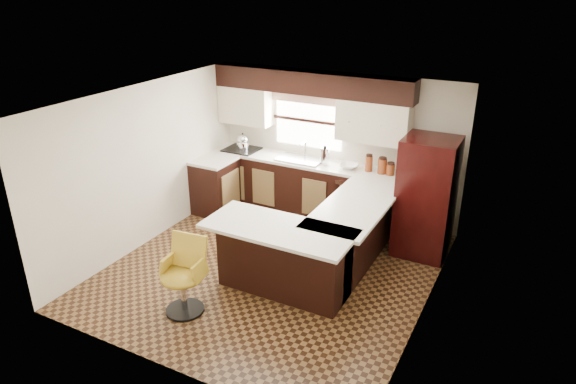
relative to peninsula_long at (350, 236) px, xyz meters
The scene contains 30 objects.
floor 1.18m from the peninsula_long, 145.22° to the right, with size 4.40×4.40×0.00m, color #49301A.
ceiling 2.24m from the peninsula_long, 145.22° to the right, with size 4.40×4.40×0.00m, color silver.
wall_back 1.96m from the peninsula_long, 119.74° to the left, with size 4.40×4.40×0.00m, color beige.
wall_front 3.06m from the peninsula_long, 107.67° to the right, with size 4.40×4.40×0.00m, color beige.
wall_left 3.15m from the peninsula_long, 168.23° to the right, with size 4.40×4.40×0.00m, color beige.
wall_right 1.55m from the peninsula_long, 27.51° to the right, with size 4.40×4.40×0.00m, color beige.
base_cab_back 1.86m from the peninsula_long, 136.64° to the left, with size 3.30×0.60×0.90m, color black.
base_cab_left 2.77m from the peninsula_long, 166.97° to the left, with size 0.60×0.70×0.90m, color black.
counter_back 1.92m from the peninsula_long, 136.64° to the left, with size 3.30×0.60×0.04m, color silver.
counter_left 2.81m from the peninsula_long, 166.97° to the left, with size 0.60×0.70×0.04m, color silver.
soffit 2.60m from the peninsula_long, 132.88° to the left, with size 3.40×0.35×0.36m, color black.
upper_cab_left 3.15m from the peninsula_long, 150.95° to the left, with size 0.94×0.35×0.64m, color beige.
upper_cab_right 1.90m from the peninsula_long, 98.93° to the left, with size 1.14×0.35×0.64m, color beige.
window_pane 2.36m from the peninsula_long, 132.00° to the left, with size 1.20×0.02×0.90m, color white.
valance 2.54m from the peninsula_long, 132.74° to the left, with size 1.30×0.06×0.18m, color #D19B93.
sink 1.95m from the peninsula_long, 138.13° to the left, with size 0.75×0.45×0.03m, color #B2B2B7.
dishwasher 1.05m from the peninsula_long, 109.47° to the left, with size 0.58×0.03×0.78m, color black.
cooktop 2.89m from the peninsula_long, 153.80° to the left, with size 0.58×0.50×0.03m, color black.
peninsula_long is the anchor object (origin of this frame).
peninsula_return 1.11m from the peninsula_long, 118.30° to the right, with size 1.65×0.60×0.90m, color black.
counter_pen_long 0.48m from the peninsula_long, ahead, with size 0.84×1.95×0.04m, color silver.
counter_pen_return 1.29m from the peninsula_long, 117.10° to the right, with size 1.89×0.84×0.04m, color silver.
refrigerator 1.24m from the peninsula_long, 46.42° to the left, with size 0.75×0.72×1.75m, color black.
bar_chair 2.39m from the peninsula_long, 125.18° to the right, with size 0.51×0.51×0.96m, color gold, non-canonical shape.
kettle 2.89m from the peninsula_long, 153.51° to the left, with size 0.21×0.21×0.29m, color silver, non-canonical shape.
percolator 1.72m from the peninsula_long, 127.15° to the left, with size 0.14×0.14×0.27m, color silver.
mixing_bowl 1.48m from the peninsula_long, 113.05° to the left, with size 0.29×0.29×0.07m, color white.
canister_large 1.45m from the peninsula_long, 99.70° to the left, with size 0.12×0.12×0.25m, color brown.
canister_med 1.43m from the peninsula_long, 90.09° to the left, with size 0.14×0.14×0.23m, color brown.
canister_small 1.43m from the peninsula_long, 84.17° to the left, with size 0.13×0.13×0.17m, color brown.
Camera 1 is at (3.05, -5.37, 3.81)m, focal length 32.00 mm.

